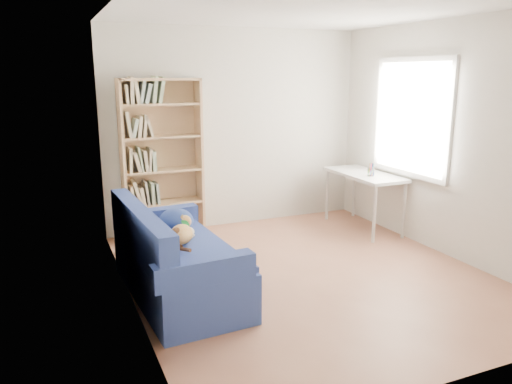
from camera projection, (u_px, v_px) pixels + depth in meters
ground at (306, 274)px, 5.14m from camera, size 4.00×4.00×0.00m
room_shell at (318, 114)px, 4.83m from camera, size 3.54×4.04×2.62m
sofa at (175, 261)px, 4.61m from camera, size 0.94×1.80×0.86m
bookshelf at (162, 166)px, 6.17m from camera, size 0.98×0.31×1.96m
desk at (365, 179)px, 6.53m from camera, size 0.55×1.19×0.75m
pen_cup at (371, 171)px, 6.32m from camera, size 0.09×0.09×0.17m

